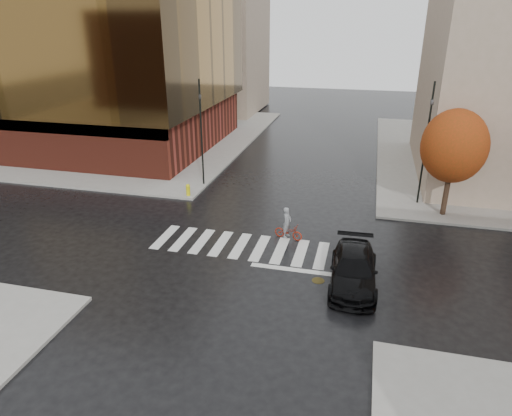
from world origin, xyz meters
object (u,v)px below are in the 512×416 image
at_px(traffic_light_ne, 427,136).
at_px(sedan, 353,270).
at_px(fire_hydrant, 188,189).
at_px(cyclist, 288,228).
at_px(traffic_light_nw, 201,126).

bearing_deg(traffic_light_ne, sedan, 50.65).
bearing_deg(traffic_light_ne, fire_hydrant, -11.58).
xyz_separation_m(cyclist, traffic_light_nw, (-7.53, 7.01, 3.77)).
height_order(traffic_light_nw, traffic_light_ne, traffic_light_ne).
relative_size(sedan, cyclist, 2.78).
distance_m(sedan, fire_hydrant, 14.22).
bearing_deg(fire_hydrant, traffic_light_nw, 85.43).
bearing_deg(cyclist, sedan, -121.96).
bearing_deg(traffic_light_nw, sedan, 22.89).
relative_size(sedan, traffic_light_ne, 0.67).
height_order(sedan, traffic_light_nw, traffic_light_nw).
relative_size(cyclist, traffic_light_nw, 0.25).
distance_m(traffic_light_nw, traffic_light_ne, 14.91).
bearing_deg(traffic_light_nw, traffic_light_ne, 66.78).
height_order(cyclist, traffic_light_nw, traffic_light_nw).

